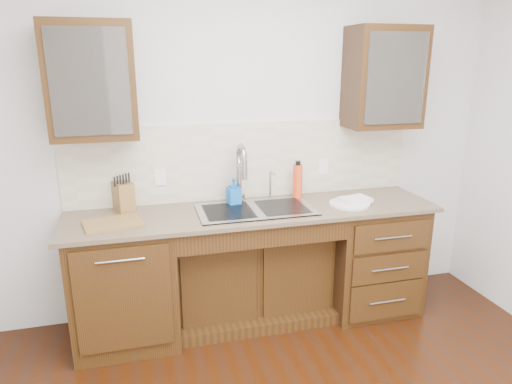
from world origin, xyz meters
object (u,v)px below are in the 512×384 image
object	(u,v)px
soap_bottle	(234,192)
plate	(349,204)
water_bottle	(298,182)
cutting_board	(113,223)
knife_block	(123,196)

from	to	relation	value
soap_bottle	plate	bearing A→B (deg)	-26.58
water_bottle	cutting_board	xyz separation A→B (m)	(-1.38, -0.25, -0.13)
water_bottle	knife_block	xyz separation A→B (m)	(-1.31, 0.05, -0.03)
water_bottle	knife_block	distance (m)	1.31
water_bottle	knife_block	bearing A→B (deg)	177.84
water_bottle	cutting_board	distance (m)	1.41
plate	water_bottle	bearing A→B (deg)	140.49
soap_bottle	cutting_board	xyz separation A→B (m)	(-0.87, -0.22, -0.09)
water_bottle	cutting_board	size ratio (longest dim) A/B	0.73
knife_block	cutting_board	world-z (taller)	knife_block
knife_block	cutting_board	distance (m)	0.32
plate	knife_block	bearing A→B (deg)	169.11
plate	knife_block	world-z (taller)	knife_block
soap_bottle	cutting_board	world-z (taller)	soap_bottle
plate	cutting_board	xyz separation A→B (m)	(-1.70, 0.01, -0.00)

